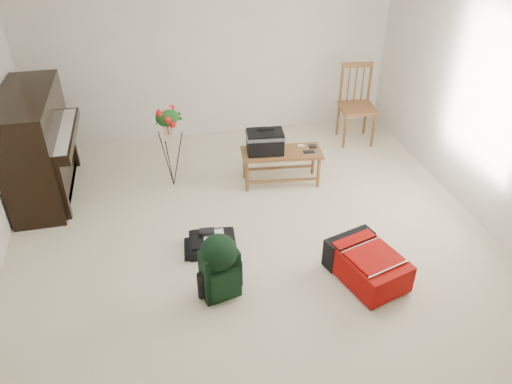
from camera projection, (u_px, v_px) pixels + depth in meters
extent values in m
cube|color=beige|center=(256.00, 250.00, 5.11)|extent=(5.00, 5.50, 0.01)
cube|color=silver|center=(211.00, 48.00, 6.66)|extent=(5.00, 0.04, 2.50)
cube|color=silver|center=(505.00, 116.00, 4.87)|extent=(0.04, 5.50, 2.50)
cube|color=black|center=(37.00, 146.00, 5.67)|extent=(0.55, 1.50, 1.25)
cube|color=black|center=(62.00, 135.00, 5.67)|extent=(0.28, 1.30, 0.10)
cube|color=white|center=(61.00, 131.00, 5.64)|extent=(0.22, 1.20, 0.02)
cube|color=black|center=(53.00, 188.00, 6.00)|extent=(0.45, 1.30, 0.10)
cube|color=brown|center=(281.00, 153.00, 5.98)|extent=(1.00, 0.49, 0.04)
cylinder|color=brown|center=(249.00, 179.00, 5.89)|extent=(0.04, 0.04, 0.40)
cylinder|color=brown|center=(244.00, 166.00, 6.15)|extent=(0.04, 0.04, 0.40)
cylinder|color=brown|center=(319.00, 171.00, 6.05)|extent=(0.04, 0.04, 0.40)
cylinder|color=brown|center=(311.00, 158.00, 6.30)|extent=(0.04, 0.04, 0.40)
cube|color=brown|center=(357.00, 108.00, 6.87)|extent=(0.52, 0.52, 0.04)
cylinder|color=brown|center=(347.00, 133.00, 6.82)|extent=(0.04, 0.04, 0.48)
cylinder|color=brown|center=(337.00, 121.00, 7.14)|extent=(0.04, 0.04, 0.48)
cylinder|color=brown|center=(374.00, 130.00, 6.89)|extent=(0.04, 0.04, 0.48)
cylinder|color=brown|center=(363.00, 118.00, 7.21)|extent=(0.04, 0.04, 0.48)
cube|color=brown|center=(356.00, 65.00, 6.74)|extent=(0.42, 0.10, 0.07)
cylinder|color=brown|center=(340.00, 85.00, 6.85)|extent=(0.04, 0.04, 0.58)
cylinder|color=brown|center=(367.00, 83.00, 6.92)|extent=(0.04, 0.04, 0.58)
cube|color=#9F0A06|center=(367.00, 265.00, 4.68)|extent=(0.68, 0.84, 0.28)
cube|color=black|center=(356.00, 246.00, 4.91)|extent=(0.54, 0.31, 0.30)
cube|color=#9F0A06|center=(372.00, 257.00, 4.55)|extent=(0.54, 0.53, 0.02)
cube|color=silver|center=(381.00, 271.00, 4.38)|extent=(0.44, 0.15, 0.01)
cube|color=black|center=(213.00, 244.00, 5.10)|extent=(0.50, 0.41, 0.11)
cube|color=black|center=(212.00, 239.00, 5.06)|extent=(0.44, 0.35, 0.03)
cube|color=white|center=(214.00, 238.00, 5.04)|extent=(0.23, 0.30, 0.01)
cube|color=black|center=(207.00, 232.00, 5.08)|extent=(0.16, 0.11, 0.05)
cube|color=black|center=(220.00, 274.00, 4.45)|extent=(0.37, 0.27, 0.50)
cube|color=black|center=(222.00, 285.00, 4.37)|extent=(0.27, 0.11, 0.29)
sphere|color=black|center=(219.00, 252.00, 4.31)|extent=(0.32, 0.32, 0.32)
cube|color=black|center=(210.00, 267.00, 4.53)|extent=(0.05, 0.04, 0.45)
cube|color=black|center=(227.00, 265.00, 4.56)|extent=(0.05, 0.04, 0.45)
cylinder|color=black|center=(167.00, 124.00, 5.70)|extent=(0.01, 0.01, 0.27)
ellipsoid|color=#194D18|center=(167.00, 117.00, 5.65)|extent=(0.26, 0.18, 0.24)
cube|color=red|center=(166.00, 111.00, 5.59)|extent=(0.13, 0.06, 0.07)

